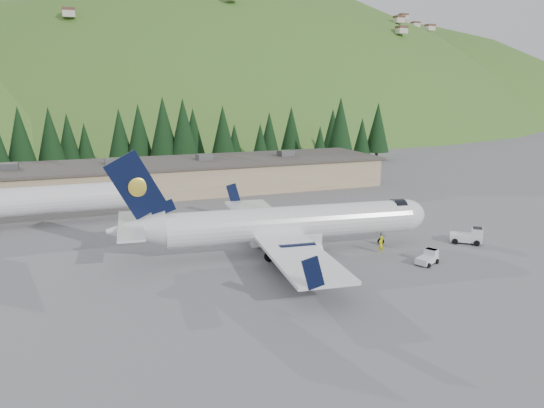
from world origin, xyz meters
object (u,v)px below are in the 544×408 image
Objects in this scene: terminal_building at (176,176)px; ramp_worker at (381,244)px; airliner at (283,225)px; baggage_tug_b at (469,236)px; baggage_tug_a at (428,258)px; second_airliner at (44,199)px.

terminal_building is 43.92m from ramp_worker.
baggage_tug_b is (20.85, -4.36, -2.23)m from airliner.
airliner is at bearing -152.36° from baggage_tug_b.
baggage_tug_a is 49.21m from terminal_building.
baggage_tug_b is at bearing -30.38° from second_airliner.
airliner is at bearing -83.96° from terminal_building.
baggage_tug_b is at bearing 0.18° from baggage_tug_a.
baggage_tug_a is 1.56× the size of ramp_worker.
airliner and second_airliner have the same top height.
baggage_tug_b is at bearing -59.53° from terminal_building.
ramp_worker is at bearing -71.92° from terminal_building.
terminal_building is at bearing 83.65° from baggage_tug_a.
airliner reaches higher than ramp_worker.
second_airliner is at bearing 114.31° from baggage_tug_a.
baggage_tug_a is 0.04× the size of terminal_building.
airliner is 21.42m from baggage_tug_b.
baggage_tug_a is at bearing -114.91° from baggage_tug_b.
ramp_worker is (9.62, -3.83, -2.13)m from airliner.
terminal_building is (-24.86, 42.25, 1.80)m from baggage_tug_b.
baggage_tug_a is 0.77× the size of baggage_tug_b.
airliner is 38.11m from terminal_building.
baggage_tug_b reaches higher than baggage_tug_a.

